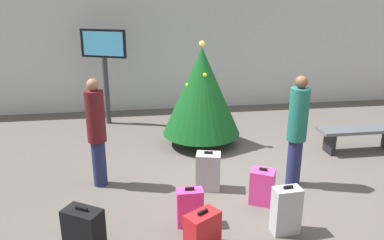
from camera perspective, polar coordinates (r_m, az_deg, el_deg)
ground_plane at (r=6.46m, az=9.26°, el=-9.16°), size 16.00×16.00×0.00m
back_wall at (r=10.20m, az=2.23°, el=10.53°), size 16.00×0.20×3.10m
holiday_tree at (r=7.57m, az=1.45°, el=4.30°), size 1.56×1.56×2.10m
flight_info_kiosk at (r=8.97m, az=-12.99°, el=9.16°), size 1.02×0.48×2.20m
waiting_bench at (r=8.12m, az=23.88°, el=-1.85°), size 1.67×0.44×0.48m
traveller_0 at (r=6.11m, az=-14.06°, el=-1.50°), size 0.31×0.31×1.76m
traveller_1 at (r=6.14m, az=15.42°, el=-1.29°), size 0.39×0.39×1.80m
suitcase_0 at (r=6.06m, az=2.44°, el=-7.65°), size 0.43×0.35×0.64m
suitcase_1 at (r=4.80m, az=-15.80°, el=-15.99°), size 0.51×0.45×0.66m
suitcase_2 at (r=5.21m, az=-0.35°, el=-12.89°), size 0.35×0.20×0.56m
suitcase_3 at (r=5.17m, az=13.87°, el=-12.98°), size 0.36×0.24×0.67m
suitcase_4 at (r=5.79m, az=10.45°, el=-9.76°), size 0.42×0.40×0.56m
suitcase_5 at (r=4.76m, az=1.58°, el=-16.35°), size 0.48×0.43×0.54m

